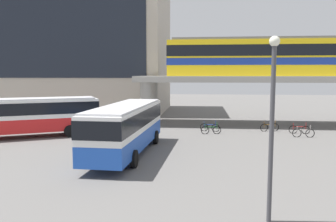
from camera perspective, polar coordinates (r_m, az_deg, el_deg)
ground_plane at (r=29.86m, az=-3.33°, el=-3.78°), size 120.00×120.00×0.00m
station_building at (r=50.64m, az=-15.88°, el=10.08°), size 26.56×15.51×17.62m
elevated_platform at (r=36.74m, az=21.72°, el=4.46°), size 33.59×6.35×5.00m
train at (r=36.48m, az=20.13°, el=8.64°), size 24.97×2.96×3.84m
bus_main at (r=21.98m, az=-6.98°, el=-2.16°), size 3.13×11.15×3.22m
bus_secondary at (r=30.07m, az=-22.34°, el=-0.34°), size 10.95×7.39×3.22m
bicycle_green at (r=29.69m, az=7.26°, el=-3.18°), size 1.77×0.40×1.04m
bicycle_red at (r=31.78m, az=21.28°, el=-2.94°), size 1.79×0.24×1.04m
bicycle_blue at (r=31.07m, az=7.06°, el=-2.76°), size 1.77×0.36×1.04m
bicycle_brown at (r=32.25m, az=16.75°, el=-2.65°), size 1.76×0.46×1.04m
bicycle_silver at (r=30.09m, az=21.87°, el=-3.45°), size 1.79×0.07×1.04m
lamp_post at (r=12.03m, az=17.15°, el=-0.62°), size 0.36×0.36×6.43m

